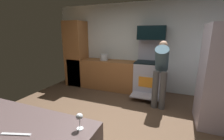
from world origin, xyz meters
TOP-DOWN VIEW (x-y plane):
  - ground_plane at (0.00, 0.00)m, footprint 5.20×4.80m
  - wall_back at (0.00, 2.34)m, footprint 5.20×0.12m
  - lower_cabinet_run at (-0.90, 1.98)m, footprint 2.40×0.60m
  - cabinet_column at (-1.90, 1.98)m, footprint 0.60×0.60m
  - oven_range at (0.52, 1.97)m, footprint 0.76×1.04m
  - microwave at (0.52, 2.06)m, footprint 0.74×0.38m
  - person_cook at (0.87, 1.30)m, footprint 0.31×0.63m
  - wine_glass_near at (0.35, -1.27)m, footprint 0.06×0.06m
  - knife_chef at (-0.10, -1.53)m, footprint 0.25×0.10m
  - stock_pot at (-0.89, 1.98)m, footprint 0.25×0.25m

SIDE VIEW (x-z plane):
  - ground_plane at x=0.00m, z-range -0.02..0.00m
  - lower_cabinet_run at x=-0.90m, z-range 0.00..0.90m
  - oven_range at x=0.52m, z-range -0.26..1.29m
  - knife_chef at x=-0.10m, z-range 0.90..0.91m
  - person_cook at x=0.87m, z-range 0.14..1.69m
  - stock_pot at x=-0.89m, z-range 0.90..1.09m
  - wine_glass_near at x=0.35m, z-range 0.93..1.09m
  - cabinet_column at x=-1.90m, z-range 0.00..2.10m
  - wall_back at x=0.00m, z-range 0.00..2.60m
  - microwave at x=0.52m, z-range 1.55..1.92m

